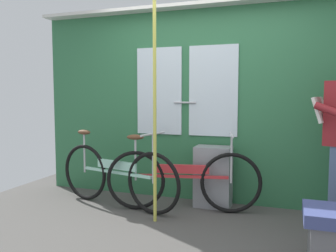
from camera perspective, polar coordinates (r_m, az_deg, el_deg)
name	(u,v)px	position (r m, az deg, el deg)	size (l,w,h in m)	color
ground_plane	(171,236)	(3.52, 0.54, -17.41)	(5.34, 3.98, 0.04)	#474442
train_door_wall	(201,101)	(4.40, 5.42, 4.13)	(4.34, 0.28, 2.41)	#2D6B42
bicycle_near_door	(116,175)	(4.25, -8.41, -7.91)	(1.72, 0.56, 0.91)	black
bicycle_leaning_behind	(182,179)	(4.04, 2.24, -8.65)	(1.74, 0.55, 0.90)	black
trash_bin_by_wall	(213,176)	(4.25, 7.33, -8.12)	(0.43, 0.28, 0.72)	gray
handrail_pole	(155,109)	(3.61, -2.16, 2.82)	(0.04, 0.04, 2.37)	#C6C14C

